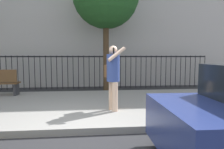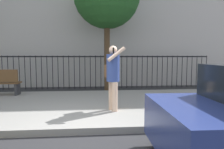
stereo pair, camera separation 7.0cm
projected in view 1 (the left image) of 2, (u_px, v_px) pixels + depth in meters
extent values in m
plane|color=#28282B|center=(80.00, 136.00, 4.03)|extent=(60.00, 60.00, 0.00)
cube|color=gray|center=(84.00, 105.00, 6.20)|extent=(28.00, 4.40, 0.15)
cube|color=black|center=(86.00, 57.00, 9.73)|extent=(12.00, 0.04, 0.06)
cylinder|color=black|center=(1.00, 73.00, 9.41)|extent=(0.03, 0.03, 1.60)
cylinder|color=black|center=(6.00, 73.00, 9.43)|extent=(0.03, 0.03, 1.60)
cylinder|color=black|center=(12.00, 73.00, 9.46)|extent=(0.03, 0.03, 1.60)
cylinder|color=black|center=(18.00, 73.00, 9.48)|extent=(0.03, 0.03, 1.60)
cylinder|color=black|center=(23.00, 73.00, 9.51)|extent=(0.03, 0.03, 1.60)
cylinder|color=black|center=(29.00, 73.00, 9.53)|extent=(0.03, 0.03, 1.60)
cylinder|color=black|center=(35.00, 73.00, 9.56)|extent=(0.03, 0.03, 1.60)
cylinder|color=black|center=(40.00, 73.00, 9.58)|extent=(0.03, 0.03, 1.60)
cylinder|color=black|center=(46.00, 72.00, 9.61)|extent=(0.03, 0.03, 1.60)
cylinder|color=black|center=(51.00, 72.00, 9.64)|extent=(0.03, 0.03, 1.60)
cylinder|color=black|center=(57.00, 72.00, 9.66)|extent=(0.03, 0.03, 1.60)
cylinder|color=black|center=(62.00, 72.00, 9.69)|extent=(0.03, 0.03, 1.60)
cylinder|color=black|center=(68.00, 72.00, 9.71)|extent=(0.03, 0.03, 1.60)
cylinder|color=black|center=(73.00, 72.00, 9.74)|extent=(0.03, 0.03, 1.60)
cylinder|color=black|center=(79.00, 72.00, 9.76)|extent=(0.03, 0.03, 1.60)
cylinder|color=black|center=(84.00, 72.00, 9.79)|extent=(0.03, 0.03, 1.60)
cylinder|color=black|center=(89.00, 72.00, 9.81)|extent=(0.03, 0.03, 1.60)
cylinder|color=black|center=(94.00, 72.00, 9.84)|extent=(0.03, 0.03, 1.60)
cylinder|color=black|center=(100.00, 72.00, 9.86)|extent=(0.03, 0.03, 1.60)
cylinder|color=black|center=(105.00, 72.00, 9.89)|extent=(0.03, 0.03, 1.60)
cylinder|color=black|center=(110.00, 72.00, 9.91)|extent=(0.03, 0.03, 1.60)
cylinder|color=black|center=(115.00, 72.00, 9.94)|extent=(0.03, 0.03, 1.60)
cylinder|color=black|center=(121.00, 72.00, 9.97)|extent=(0.03, 0.03, 1.60)
cylinder|color=black|center=(126.00, 72.00, 9.99)|extent=(0.03, 0.03, 1.60)
cylinder|color=black|center=(131.00, 72.00, 10.02)|extent=(0.03, 0.03, 1.60)
cylinder|color=black|center=(136.00, 72.00, 10.04)|extent=(0.03, 0.03, 1.60)
cylinder|color=black|center=(141.00, 72.00, 10.07)|extent=(0.03, 0.03, 1.60)
cylinder|color=black|center=(146.00, 72.00, 10.09)|extent=(0.03, 0.03, 1.60)
cylinder|color=black|center=(151.00, 72.00, 10.12)|extent=(0.03, 0.03, 1.60)
cylinder|color=black|center=(156.00, 72.00, 10.14)|extent=(0.03, 0.03, 1.60)
cylinder|color=black|center=(161.00, 72.00, 10.17)|extent=(0.03, 0.03, 1.60)
cylinder|color=black|center=(166.00, 72.00, 10.19)|extent=(0.03, 0.03, 1.60)
cylinder|color=black|center=(171.00, 71.00, 10.22)|extent=(0.03, 0.03, 1.60)
cylinder|color=black|center=(176.00, 71.00, 10.24)|extent=(0.03, 0.03, 1.60)
cylinder|color=black|center=(180.00, 71.00, 10.27)|extent=(0.03, 0.03, 1.60)
cylinder|color=black|center=(185.00, 71.00, 10.30)|extent=(0.03, 0.03, 1.60)
cylinder|color=black|center=(190.00, 71.00, 10.32)|extent=(0.03, 0.03, 1.60)
cylinder|color=black|center=(195.00, 71.00, 10.35)|extent=(0.03, 0.03, 1.60)
cylinder|color=black|center=(200.00, 71.00, 10.37)|extent=(0.03, 0.03, 1.60)
cylinder|color=black|center=(204.00, 71.00, 10.40)|extent=(0.03, 0.03, 1.60)
cylinder|color=black|center=(188.00, 127.00, 3.64)|extent=(0.64, 0.23, 0.64)
cylinder|color=beige|center=(115.00, 97.00, 5.25)|extent=(0.15, 0.15, 0.77)
cylinder|color=beige|center=(111.00, 95.00, 5.43)|extent=(0.15, 0.15, 0.77)
cylinder|color=#33478C|center=(113.00, 68.00, 5.27)|extent=(0.44, 0.44, 0.71)
sphere|color=beige|center=(113.00, 50.00, 5.23)|extent=(0.22, 0.22, 0.22)
cylinder|color=beige|center=(117.00, 54.00, 5.06)|extent=(0.49, 0.25, 0.38)
cylinder|color=beige|center=(110.00, 68.00, 5.45)|extent=(0.09, 0.09, 0.54)
cube|color=black|center=(114.00, 51.00, 5.07)|extent=(0.03, 0.07, 0.15)
cube|color=brown|center=(109.00, 71.00, 5.51)|extent=(0.25, 0.32, 0.34)
cube|color=#333338|center=(16.00, 90.00, 7.45)|extent=(0.08, 0.41, 0.40)
cylinder|color=#4C3823|center=(106.00, 53.00, 8.86)|extent=(0.25, 0.25, 3.39)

